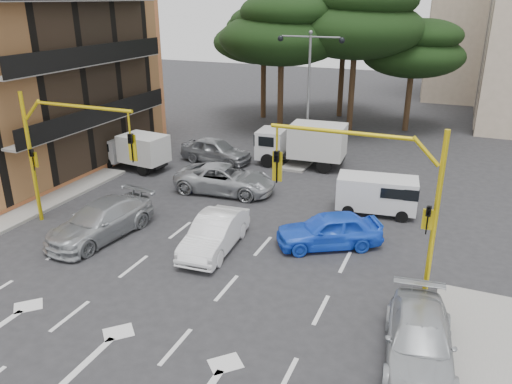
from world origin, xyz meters
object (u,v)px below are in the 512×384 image
signal_mast_left (60,144)px  car_silver_parked (419,340)px  car_silver_wagon (101,221)px  box_truck_a (134,151)px  van_white (376,195)px  street_lamp_center (309,73)px  signal_mast_right (381,187)px  car_silver_cross_a (225,179)px  car_white_hatch (215,233)px  car_blue_compact (329,230)px  box_truck_b (302,145)px  car_silver_cross_b (216,150)px

signal_mast_left → car_silver_parked: (15.50, -3.30, -3.21)m
car_silver_wagon → box_truck_a: box_truck_a is taller
van_white → street_lamp_center: bearing=-149.0°
signal_mast_left → van_white: size_ratio=1.62×
signal_mast_right → car_silver_cross_a: size_ratio=1.13×
car_silver_wagon → car_silver_cross_a: car_silver_wagon is taller
signal_mast_left → car_white_hatch: (7.08, 0.49, -3.15)m
car_blue_compact → box_truck_a: bearing=-142.2°
car_blue_compact → box_truck_b: box_truck_b is taller
car_silver_cross_b → box_truck_b: (5.17, 1.40, 0.56)m
car_white_hatch → car_blue_compact: bearing=21.9°
car_white_hatch → street_lamp_center: bearing=86.8°
car_silver_parked → box_truck_a: 21.01m
signal_mast_left → van_white: bearing=28.6°
car_silver_cross_a → box_truck_b: bearing=-26.9°
street_lamp_center → car_silver_cross_a: (-2.18, -7.44, -4.69)m
box_truck_a → car_silver_parked: bearing=-115.9°
car_silver_cross_a → car_silver_parked: 14.69m
car_silver_cross_a → van_white: van_white is taller
car_blue_compact → car_silver_cross_a: (-6.70, 3.98, -0.00)m
car_silver_cross_a → box_truck_a: (-6.82, 1.44, 0.35)m
car_silver_cross_b → box_truck_b: 5.38m
car_silver_wagon → car_silver_parked: bearing=-4.7°
car_silver_cross_a → car_silver_cross_b: 5.26m
car_silver_parked → signal_mast_right: bearing=112.8°
car_silver_cross_a → car_silver_cross_b: bearing=27.5°
signal_mast_left → car_silver_parked: size_ratio=1.29×
van_white → car_silver_cross_b: bearing=-118.8°
car_white_hatch → car_silver_parked: size_ratio=0.95×
signal_mast_left → box_truck_a: 8.76m
signal_mast_left → car_white_hatch: size_ratio=1.35×
signal_mast_right → car_silver_cross_b: signal_mast_right is taller
box_truck_a → box_truck_b: 10.17m
car_silver_wagon → van_white: van_white is taller
car_white_hatch → car_blue_compact: 4.73m
street_lamp_center → car_silver_cross_b: bearing=-149.0°
signal_mast_right → car_silver_parked: (1.90, -3.30, -3.21)m
car_silver_cross_a → car_silver_cross_b: (-2.82, 4.44, 0.03)m
car_silver_cross_b → car_silver_parked: bearing=-130.9°
car_silver_cross_a → car_blue_compact: bearing=-125.6°
signal_mast_right → box_truck_b: (-6.64, 12.40, -2.55)m
car_silver_cross_b → van_white: 11.50m
signal_mast_left → box_truck_b: signal_mast_left is taller
street_lamp_center → box_truck_a: bearing=-146.3°
signal_mast_right → car_blue_compact: size_ratio=1.38×
car_blue_compact → box_truck_a: box_truck_a is taller
street_lamp_center → car_silver_wagon: (-4.81, -14.35, -4.67)m
car_silver_cross_b → car_white_hatch: bearing=-148.0°
car_white_hatch → box_truck_b: box_truck_b is taller
box_truck_b → car_blue_compact: bearing=-159.8°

